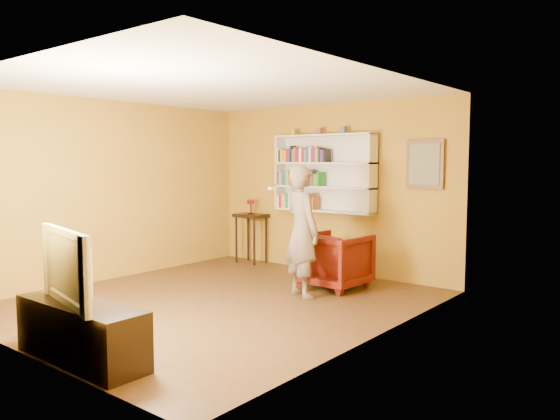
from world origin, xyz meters
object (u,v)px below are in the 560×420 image
object	(u,v)px
person	(302,231)
television	(79,266)
tv_cabinet	(81,332)
ruby_lustre	(251,203)
console_table	(251,222)
bookshelf	(326,174)
armchair	(335,260)

from	to	relation	value
person	television	bearing A→B (deg)	110.50
tv_cabinet	television	bearing A→B (deg)	0.00
ruby_lustre	television	xyz separation A→B (m)	(2.00, -4.50, -0.19)
television	console_table	bearing A→B (deg)	127.02
person	television	size ratio (longest dim) A/B	1.49
console_table	tv_cabinet	xyz separation A→B (m)	(2.00, -4.50, -0.45)
ruby_lustre	tv_cabinet	world-z (taller)	ruby_lustre
person	tv_cabinet	distance (m)	3.19
console_table	tv_cabinet	size ratio (longest dim) A/B	0.58
person	tv_cabinet	xyz separation A→B (m)	(-0.14, -3.13, -0.60)
bookshelf	tv_cabinet	world-z (taller)	bookshelf
armchair	tv_cabinet	size ratio (longest dim) A/B	0.58
console_table	person	world-z (taller)	person
armchair	person	bearing A→B (deg)	87.06
person	tv_cabinet	size ratio (longest dim) A/B	1.17
console_table	television	xyz separation A→B (m)	(2.00, -4.50, 0.15)
bookshelf	television	distance (m)	4.75
person	television	xyz separation A→B (m)	(-0.14, -3.13, -0.00)
bookshelf	ruby_lustre	bearing A→B (deg)	-173.82
ruby_lustre	tv_cabinet	bearing A→B (deg)	-66.02
console_table	person	xyz separation A→B (m)	(2.14, -1.37, 0.15)
console_table	ruby_lustre	size ratio (longest dim) A/B	3.34
armchair	console_table	bearing A→B (deg)	-14.62
armchair	television	distance (m)	3.85
bookshelf	television	size ratio (longest dim) A/B	1.54
armchair	tv_cabinet	distance (m)	3.82
armchair	television	bearing A→B (deg)	89.51
bookshelf	armchair	world-z (taller)	bookshelf
tv_cabinet	console_table	bearing A→B (deg)	113.98
bookshelf	ruby_lustre	distance (m)	1.58
console_table	armchair	size ratio (longest dim) A/B	1.01
console_table	tv_cabinet	distance (m)	4.95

